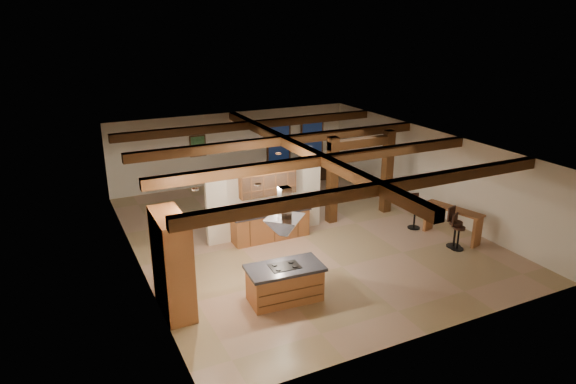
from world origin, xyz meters
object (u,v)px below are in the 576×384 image
(kitchen_island, at_px, (285,283))
(bar_counter, at_px, (453,218))
(sofa, at_px, (305,171))
(dining_table, at_px, (256,205))

(kitchen_island, height_order, bar_counter, bar_counter)
(sofa, height_order, bar_counter, bar_counter)
(dining_table, distance_m, bar_counter, 6.53)
(kitchen_island, distance_m, sofa, 9.75)
(kitchen_island, distance_m, dining_table, 5.80)
(dining_table, xyz_separation_m, sofa, (3.39, 2.81, 0.02))
(kitchen_island, xyz_separation_m, dining_table, (1.56, 5.58, -0.14))
(sofa, bearing_deg, bar_counter, 109.47)
(bar_counter, bearing_deg, kitchen_island, -170.64)
(sofa, relative_size, bar_counter, 1.20)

